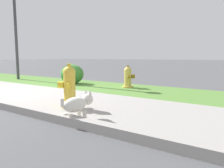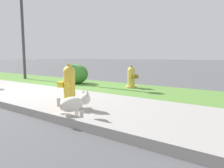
{
  "view_description": "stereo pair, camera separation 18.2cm",
  "coord_description": "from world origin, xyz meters",
  "px_view_note": "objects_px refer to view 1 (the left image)",
  "views": [
    {
      "loc": [
        5.33,
        -3.21,
        0.92
      ],
      "look_at": [
        2.99,
        0.19,
        0.4
      ],
      "focal_mm": 35.0,
      "sensor_mm": 36.0,
      "label": 1
    },
    {
      "loc": [
        5.48,
        -3.1,
        0.92
      ],
      "look_at": [
        2.99,
        0.19,
        0.4
      ],
      "focal_mm": 35.0,
      "sensor_mm": 36.0,
      "label": 2
    }
  ],
  "objects_px": {
    "fire_hydrant_mid_block": "(128,77)",
    "small_white_dog": "(78,104)",
    "fire_hydrant_across_street": "(69,87)",
    "shrub_bush_far_verge": "(72,74)"
  },
  "relations": [
    {
      "from": "shrub_bush_far_verge",
      "to": "fire_hydrant_mid_block",
      "type": "bearing_deg",
      "value": 7.49
    },
    {
      "from": "fire_hydrant_across_street",
      "to": "shrub_bush_far_verge",
      "type": "height_order",
      "value": "fire_hydrant_across_street"
    },
    {
      "from": "fire_hydrant_across_street",
      "to": "shrub_bush_far_verge",
      "type": "bearing_deg",
      "value": 6.78
    },
    {
      "from": "fire_hydrant_across_street",
      "to": "small_white_dog",
      "type": "distance_m",
      "value": 0.88
    },
    {
      "from": "fire_hydrant_across_street",
      "to": "small_white_dog",
      "type": "height_order",
      "value": "fire_hydrant_across_street"
    },
    {
      "from": "fire_hydrant_mid_block",
      "to": "small_white_dog",
      "type": "bearing_deg",
      "value": -21.45
    },
    {
      "from": "fire_hydrant_across_street",
      "to": "small_white_dog",
      "type": "relative_size",
      "value": 1.37
    },
    {
      "from": "fire_hydrant_mid_block",
      "to": "small_white_dog",
      "type": "height_order",
      "value": "fire_hydrant_mid_block"
    },
    {
      "from": "small_white_dog",
      "to": "shrub_bush_far_verge",
      "type": "xyz_separation_m",
      "value": [
        -3.15,
        3.06,
        0.08
      ]
    },
    {
      "from": "fire_hydrant_mid_block",
      "to": "fire_hydrant_across_street",
      "type": "bearing_deg",
      "value": -31.44
    }
  ]
}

